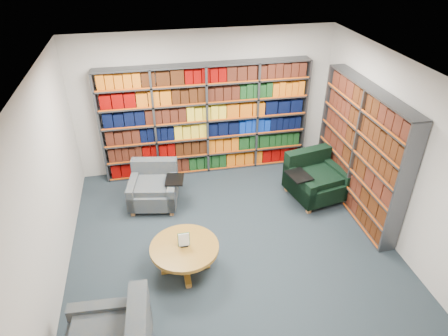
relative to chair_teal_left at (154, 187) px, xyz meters
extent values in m
cube|color=black|center=(1.13, -1.39, -0.31)|extent=(5.00, 5.00, 0.01)
cube|color=white|center=(1.13, -1.39, 2.50)|extent=(5.00, 5.00, 0.01)
cube|color=beige|center=(1.13, 1.12, 1.10)|extent=(5.00, 0.01, 2.80)
cube|color=beige|center=(1.13, -3.89, 1.10)|extent=(5.00, 0.01, 2.80)
cube|color=beige|center=(-1.38, -1.39, 1.10)|extent=(0.01, 5.00, 2.80)
cube|color=beige|center=(3.63, -1.39, 1.10)|extent=(0.01, 5.00, 2.80)
cube|color=#47494F|center=(1.13, 0.95, 0.80)|extent=(4.00, 0.28, 2.20)
cube|color=silver|center=(1.13, 1.08, 0.80)|extent=(4.00, 0.02, 2.20)
cube|color=#D84C0A|center=(1.13, 0.82, 0.80)|extent=(4.00, 0.01, 2.20)
cube|color=#6B0100|center=(1.13, 0.95, -0.12)|extent=(3.88, 0.21, 0.29)
cube|color=#39150C|center=(1.13, 0.95, 0.24)|extent=(3.88, 0.21, 0.29)
cube|color=#39150C|center=(1.13, 0.95, 0.61)|extent=(3.88, 0.21, 0.29)
cube|color=black|center=(1.13, 0.95, 0.98)|extent=(3.88, 0.21, 0.29)
cube|color=#6B0100|center=(1.13, 0.95, 1.34)|extent=(3.88, 0.21, 0.29)
cube|color=#BB530B|center=(1.13, 0.95, 1.71)|extent=(3.88, 0.21, 0.29)
cube|color=#47494F|center=(3.47, -0.79, 0.80)|extent=(0.28, 2.50, 2.20)
cube|color=silver|center=(3.60, -0.79, 0.80)|extent=(0.02, 2.50, 2.20)
cube|color=#D84C0A|center=(3.34, -0.79, 0.80)|extent=(0.02, 2.50, 2.20)
cube|color=#39150C|center=(3.47, -0.79, -0.12)|extent=(0.21, 2.38, 0.29)
cube|color=#39150C|center=(3.47, -0.79, 0.24)|extent=(0.21, 2.38, 0.29)
cube|color=#39150C|center=(3.47, -0.79, 0.61)|extent=(0.21, 2.38, 0.29)
cube|color=#39150C|center=(3.47, -0.79, 0.98)|extent=(0.21, 2.38, 0.29)
cube|color=#39150C|center=(3.47, -0.79, 1.34)|extent=(0.21, 2.38, 0.29)
cube|color=#39150C|center=(3.47, -0.79, 1.71)|extent=(0.21, 2.38, 0.29)
cube|color=#04193D|center=(-0.02, -0.08, -0.06)|extent=(0.96, 0.96, 0.29)
cube|color=#04193D|center=(0.04, 0.24, 0.12)|extent=(0.84, 0.33, 0.66)
cube|color=#04193D|center=(-0.36, -0.02, 0.01)|extent=(0.27, 0.83, 0.44)
cube|color=#04193D|center=(0.33, -0.14, 0.01)|extent=(0.27, 0.83, 0.44)
cube|color=black|center=(0.36, -0.19, 0.25)|extent=(0.38, 0.45, 0.02)
cube|color=#9C6437|center=(-0.41, -0.35, -0.26)|extent=(0.07, 0.07, 0.09)
cube|color=#9C6437|center=(0.26, -0.47, -0.26)|extent=(0.07, 0.07, 0.09)
cube|color=#9C6437|center=(-0.29, 0.32, -0.26)|extent=(0.07, 0.07, 0.09)
cube|color=#9C6437|center=(0.38, 0.19, -0.26)|extent=(0.07, 0.07, 0.09)
cube|color=black|center=(2.93, -0.45, -0.04)|extent=(1.07, 1.07, 0.32)
cube|color=black|center=(2.86, -0.10, 0.16)|extent=(0.93, 0.38, 0.73)
cube|color=black|center=(2.55, -0.52, 0.04)|extent=(0.32, 0.92, 0.48)
cube|color=black|center=(3.30, -0.37, 0.04)|extent=(0.32, 0.92, 0.48)
cube|color=black|center=(2.51, -0.58, 0.30)|extent=(0.43, 0.50, 0.03)
cube|color=#9C6437|center=(2.64, -0.89, -0.25)|extent=(0.08, 0.08, 0.10)
cube|color=#9C6437|center=(3.37, -0.74, -0.25)|extent=(0.08, 0.08, 0.10)
cube|color=#9C6437|center=(2.49, -0.16, -0.25)|extent=(0.08, 0.08, 0.10)
cube|color=#9C6437|center=(3.22, -0.01, -0.25)|extent=(0.08, 0.08, 0.10)
cube|color=#04193D|center=(-0.65, -2.77, 0.05)|extent=(0.95, 0.20, 0.50)
cube|color=#9C6437|center=(-0.26, -2.80, -0.25)|extent=(0.08, 0.08, 0.10)
cylinder|color=#A06322|center=(0.34, -1.83, 0.14)|extent=(0.99, 0.99, 0.05)
cylinder|color=#A06322|center=(0.34, -1.83, -0.08)|extent=(0.13, 0.13, 0.39)
cube|color=#A06322|center=(0.34, -1.83, -0.26)|extent=(0.71, 0.09, 0.07)
cube|color=#A06322|center=(0.34, -1.83, -0.26)|extent=(0.09, 0.71, 0.07)
cube|color=black|center=(0.34, -1.83, 0.17)|extent=(0.11, 0.05, 0.01)
cube|color=white|center=(0.34, -1.83, 0.28)|extent=(0.15, 0.01, 0.22)
cube|color=#145926|center=(0.34, -1.82, 0.28)|extent=(0.17, 0.00, 0.24)
camera|label=1|loc=(0.05, -6.09, 4.07)|focal=32.00mm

